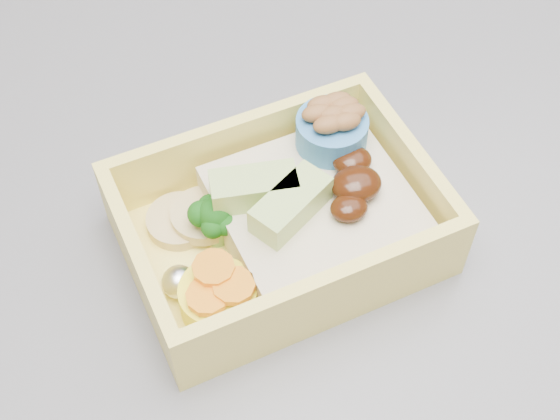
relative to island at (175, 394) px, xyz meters
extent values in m
cube|color=brown|center=(0.00, 0.00, -0.02)|extent=(1.20, 0.80, 0.88)
cube|color=#3B3B41|center=(0.00, 0.00, 0.44)|extent=(1.24, 0.84, 0.04)
cube|color=#FFE869|center=(0.08, -0.14, 0.46)|extent=(0.18, 0.14, 0.01)
cube|color=#FFE869|center=(0.07, -0.09, 0.49)|extent=(0.16, 0.03, 0.04)
cube|color=#FFE869|center=(0.09, -0.19, 0.49)|extent=(0.16, 0.03, 0.04)
cube|color=#FFE869|center=(0.16, -0.13, 0.49)|extent=(0.02, 0.10, 0.04)
cube|color=#FFE869|center=(0.01, -0.15, 0.49)|extent=(0.02, 0.10, 0.04)
cube|color=tan|center=(0.10, -0.14, 0.48)|extent=(0.11, 0.10, 0.02)
ellipsoid|color=black|center=(0.12, -0.14, 0.50)|extent=(0.03, 0.03, 0.01)
ellipsoid|color=black|center=(0.13, -0.12, 0.50)|extent=(0.02, 0.02, 0.01)
ellipsoid|color=black|center=(0.11, -0.15, 0.50)|extent=(0.02, 0.02, 0.01)
cube|color=#ABCD6B|center=(0.09, -0.14, 0.50)|extent=(0.05, 0.04, 0.02)
cube|color=#ABCD6B|center=(0.07, -0.13, 0.50)|extent=(0.05, 0.02, 0.02)
cylinder|color=#81AD5D|center=(0.05, -0.13, 0.47)|extent=(0.01, 0.01, 0.01)
sphere|color=#155313|center=(0.05, -0.13, 0.49)|extent=(0.02, 0.02, 0.02)
sphere|color=#155313|center=(0.06, -0.13, 0.49)|extent=(0.01, 0.01, 0.01)
sphere|color=#155313|center=(0.04, -0.13, 0.49)|extent=(0.01, 0.01, 0.01)
sphere|color=#155313|center=(0.05, -0.14, 0.49)|extent=(0.01, 0.01, 0.01)
sphere|color=#155313|center=(0.05, -0.14, 0.49)|extent=(0.01, 0.01, 0.01)
sphere|color=#155313|center=(0.05, -0.12, 0.49)|extent=(0.01, 0.01, 0.01)
cylinder|color=yellow|center=(0.04, -0.17, 0.47)|extent=(0.04, 0.04, 0.02)
cylinder|color=orange|center=(0.04, -0.17, 0.49)|extent=(0.02, 0.02, 0.00)
cylinder|color=orange|center=(0.03, -0.18, 0.49)|extent=(0.02, 0.02, 0.00)
cylinder|color=orange|center=(0.05, -0.18, 0.49)|extent=(0.02, 0.02, 0.00)
cylinder|color=orange|center=(0.04, -0.16, 0.49)|extent=(0.02, 0.02, 0.00)
cylinder|color=tan|center=(0.03, -0.12, 0.47)|extent=(0.04, 0.04, 0.01)
cylinder|color=tan|center=(0.04, -0.12, 0.47)|extent=(0.04, 0.04, 0.01)
ellipsoid|color=silver|center=(0.06, -0.11, 0.47)|extent=(0.02, 0.02, 0.02)
ellipsoid|color=silver|center=(0.02, -0.16, 0.47)|extent=(0.02, 0.02, 0.02)
cylinder|color=#387CBF|center=(0.12, -0.10, 0.50)|extent=(0.04, 0.04, 0.02)
ellipsoid|color=brown|center=(0.12, -0.10, 0.51)|extent=(0.02, 0.01, 0.01)
ellipsoid|color=brown|center=(0.13, -0.10, 0.51)|extent=(0.02, 0.01, 0.01)
ellipsoid|color=brown|center=(0.11, -0.10, 0.51)|extent=(0.02, 0.01, 0.01)
ellipsoid|color=brown|center=(0.13, -0.11, 0.51)|extent=(0.02, 0.01, 0.01)
ellipsoid|color=brown|center=(0.12, -0.11, 0.51)|extent=(0.02, 0.01, 0.01)
ellipsoid|color=brown|center=(0.13, -0.10, 0.51)|extent=(0.02, 0.01, 0.01)
ellipsoid|color=brown|center=(0.12, -0.09, 0.51)|extent=(0.02, 0.01, 0.01)
ellipsoid|color=brown|center=(0.13, -0.09, 0.51)|extent=(0.02, 0.01, 0.01)
camera|label=1|loc=(0.02, -0.37, 0.81)|focal=50.00mm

